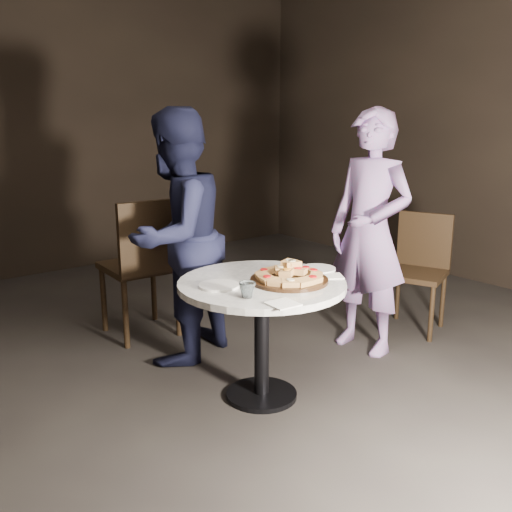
# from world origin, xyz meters

# --- Properties ---
(floor) EXTENTS (7.00, 7.00, 0.00)m
(floor) POSITION_xyz_m (0.00, 0.00, 0.00)
(floor) COLOR black
(floor) RESTS_ON ground
(table) EXTENTS (1.01, 1.01, 0.68)m
(table) POSITION_xyz_m (-0.08, 0.10, 0.55)
(table) COLOR black
(table) RESTS_ON ground
(serving_board) EXTENTS (0.53, 0.53, 0.02)m
(serving_board) POSITION_xyz_m (0.03, 0.00, 0.69)
(serving_board) COLOR black
(serving_board) RESTS_ON table
(focaccia_pile) EXTENTS (0.38, 0.36, 0.10)m
(focaccia_pile) POSITION_xyz_m (0.03, 0.00, 0.73)
(focaccia_pile) COLOR #B88347
(focaccia_pile) RESTS_ON serving_board
(plate_left) EXTENTS (0.25, 0.25, 0.01)m
(plate_left) POSITION_xyz_m (-0.32, 0.16, 0.69)
(plate_left) COLOR white
(plate_left) RESTS_ON table
(plate_right) EXTENTS (0.22, 0.22, 0.01)m
(plate_right) POSITION_xyz_m (0.32, 0.08, 0.69)
(plate_right) COLOR white
(plate_right) RESTS_ON table
(water_glass) EXTENTS (0.11, 0.11, 0.08)m
(water_glass) POSITION_xyz_m (-0.31, -0.07, 0.72)
(water_glass) COLOR silver
(water_glass) RESTS_ON table
(napkin_near) EXTENTS (0.14, 0.14, 0.01)m
(napkin_near) POSITION_xyz_m (-0.25, -0.26, 0.68)
(napkin_near) COLOR white
(napkin_near) RESTS_ON table
(napkin_far) EXTENTS (0.16, 0.16, 0.01)m
(napkin_far) POSITION_xyz_m (0.28, -0.07, 0.68)
(napkin_far) COLOR white
(napkin_far) RESTS_ON table
(chair_far) EXTENTS (0.49, 0.51, 1.00)m
(chair_far) POSITION_xyz_m (-0.15, 1.30, 0.58)
(chair_far) COLOR black
(chair_far) RESTS_ON ground
(chair_right) EXTENTS (0.53, 0.52, 0.85)m
(chair_right) POSITION_xyz_m (1.54, 0.24, 0.49)
(chair_right) COLOR black
(chair_right) RESTS_ON ground
(diner_navy) EXTENTS (0.95, 0.86, 1.60)m
(diner_navy) POSITION_xyz_m (-0.14, 0.87, 0.80)
(diner_navy) COLOR black
(diner_navy) RESTS_ON ground
(diner_teal) EXTENTS (0.45, 0.62, 1.60)m
(diner_teal) POSITION_xyz_m (0.92, 0.21, 0.80)
(diner_teal) COLOR #7F659C
(diner_teal) RESTS_ON ground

